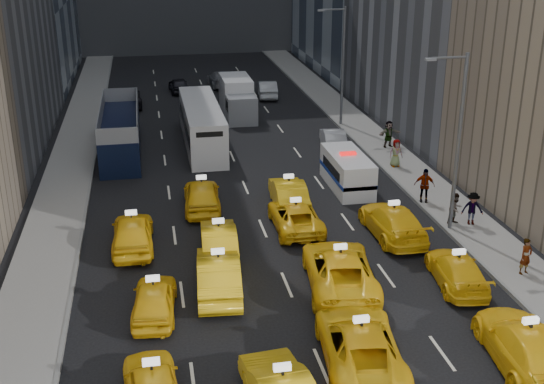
{
  "coord_description": "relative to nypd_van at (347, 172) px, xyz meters",
  "views": [
    {
      "loc": [
        -5.41,
        -17.37,
        14.39
      ],
      "look_at": [
        0.46,
        13.91,
        2.0
      ],
      "focal_mm": 45.0,
      "sensor_mm": 36.0,
      "label": 1
    }
  ],
  "objects": [
    {
      "name": "sidewalk_west",
      "position": [
        -16.39,
        6.16,
        -0.92
      ],
      "size": [
        3.0,
        90.0,
        0.15
      ],
      "primitive_type": "cube",
      "color": "gray",
      "rests_on": "ground"
    },
    {
      "name": "sidewalk_east",
      "position": [
        4.61,
        6.16,
        -0.92
      ],
      "size": [
        3.0,
        90.0,
        0.15
      ],
      "primitive_type": "cube",
      "color": "gray",
      "rests_on": "ground"
    },
    {
      "name": "curb_west",
      "position": [
        -14.94,
        6.16,
        -0.91
      ],
      "size": [
        0.15,
        90.0,
        0.18
      ],
      "primitive_type": "cube",
      "color": "slate",
      "rests_on": "ground"
    },
    {
      "name": "curb_east",
      "position": [
        3.16,
        6.16,
        -0.91
      ],
      "size": [
        0.15,
        90.0,
        0.18
      ],
      "primitive_type": "cube",
      "color": "slate",
      "rests_on": "ground"
    },
    {
      "name": "streetlight_near",
      "position": [
        3.3,
        -6.84,
        3.92
      ],
      "size": [
        2.15,
        0.22,
        9.0
      ],
      "color": "#595B60",
      "rests_on": "ground"
    },
    {
      "name": "streetlight_far",
      "position": [
        3.3,
        13.16,
        3.92
      ],
      "size": [
        2.15,
        0.22,
        9.0
      ],
      "color": "#595B60",
      "rests_on": "ground"
    },
    {
      "name": "taxi_6",
      "position": [
        -4.54,
        -16.89,
        -0.2
      ],
      "size": [
        3.31,
        6.01,
        1.59
      ],
      "primitive_type": "imported",
      "rotation": [
        0.0,
        0.0,
        3.02
      ],
      "color": "yellow",
      "rests_on": "ground"
    },
    {
      "name": "taxi_7",
      "position": [
        1.09,
        -18.13,
        -0.17
      ],
      "size": [
        2.98,
        5.94,
        1.65
      ],
      "primitive_type": "imported",
      "rotation": [
        0.0,
        0.0,
        3.02
      ],
      "color": "yellow",
      "rests_on": "ground"
    },
    {
      "name": "taxi_8",
      "position": [
        -11.54,
        -12.27,
        -0.29
      ],
      "size": [
        2.04,
        4.28,
        1.41
      ],
      "primitive_type": "imported",
      "rotation": [
        0.0,
        0.0,
        3.05
      ],
      "color": "yellow",
      "rests_on": "ground"
    },
    {
      "name": "taxi_9",
      "position": [
        -8.83,
        -10.89,
        -0.16
      ],
      "size": [
        2.14,
        5.19,
        1.67
      ],
      "primitive_type": "imported",
      "rotation": [
        0.0,
        0.0,
        3.07
      ],
      "color": "yellow",
      "rests_on": "ground"
    },
    {
      "name": "taxi_10",
      "position": [
        -3.71,
        -11.39,
        -0.17
      ],
      "size": [
        3.5,
        6.28,
        1.66
      ],
      "primitive_type": "imported",
      "rotation": [
        0.0,
        0.0,
        3.01
      ],
      "color": "yellow",
      "rests_on": "ground"
    },
    {
      "name": "taxi_11",
      "position": [
        1.3,
        -12.16,
        -0.33
      ],
      "size": [
        2.49,
        4.83,
        1.34
      ],
      "primitive_type": "imported",
      "rotation": [
        0.0,
        0.0,
        3.0
      ],
      "color": "yellow",
      "rests_on": "ground"
    },
    {
      "name": "taxi_12",
      "position": [
        -12.38,
        -5.97,
        -0.18
      ],
      "size": [
        2.01,
        4.85,
        1.64
      ],
      "primitive_type": "imported",
      "rotation": [
        0.0,
        0.0,
        3.13
      ],
      "color": "yellow",
      "rests_on": "ground"
    },
    {
      "name": "taxi_13",
      "position": [
        -8.42,
        -7.44,
        -0.24
      ],
      "size": [
        1.89,
        4.72,
        1.53
      ],
      "primitive_type": "imported",
      "rotation": [
        0.0,
        0.0,
        3.08
      ],
      "color": "yellow",
      "rests_on": "ground"
    },
    {
      "name": "taxi_14",
      "position": [
        -4.25,
        -5.18,
        -0.31
      ],
      "size": [
        2.35,
        4.98,
        1.37
      ],
      "primitive_type": "imported",
      "rotation": [
        0.0,
        0.0,
        3.13
      ],
      "color": "yellow",
      "rests_on": "ground"
    },
    {
      "name": "taxi_15",
      "position": [
        0.29,
        -6.95,
        -0.21
      ],
      "size": [
        2.27,
        5.46,
        1.58
      ],
      "primitive_type": "imported",
      "rotation": [
        0.0,
        0.0,
        3.15
      ],
      "color": "yellow",
      "rests_on": "ground"
    },
    {
      "name": "taxi_16",
      "position": [
        -8.69,
        -1.72,
        -0.18
      ],
      "size": [
        2.2,
        4.91,
        1.64
      ],
      "primitive_type": "imported",
      "rotation": [
        0.0,
        0.0,
        3.09
      ],
      "color": "yellow",
      "rests_on": "ground"
    },
    {
      "name": "taxi_17",
      "position": [
        -4.0,
        -2.26,
        -0.21
      ],
      "size": [
        1.9,
        4.86,
        1.57
      ],
      "primitive_type": "imported",
      "rotation": [
        0.0,
        0.0,
        3.09
      ],
      "color": "yellow",
      "rests_on": "ground"
    },
    {
      "name": "nypd_van",
      "position": [
        0.0,
        0.0,
        0.0
      ],
      "size": [
        2.54,
        5.33,
        2.21
      ],
      "rotation": [
        0.0,
        0.0,
        0.11
      ],
      "color": "silver",
      "rests_on": "ground"
    },
    {
      "name": "double_decker",
      "position": [
        -13.18,
        9.4,
        0.59
      ],
      "size": [
        2.97,
        11.12,
        3.21
      ],
      "rotation": [
        0.0,
        0.0,
        -0.04
      ],
      "color": "black",
      "rests_on": "ground"
    },
    {
      "name": "city_bus",
      "position": [
        -7.62,
        10.05,
        0.47
      ],
      "size": [
        2.4,
        11.48,
        2.97
      ],
      "rotation": [
        0.0,
        0.0,
        -0.0
      ],
      "color": "silver",
      "rests_on": "ground"
    },
    {
      "name": "box_truck",
      "position": [
        -4.07,
        17.44,
        0.5
      ],
      "size": [
        2.37,
        6.7,
        3.05
      ],
      "rotation": [
        0.0,
        0.0,
        0.01
      ],
      "color": "silver",
      "rests_on": "ground"
    },
    {
      "name": "misc_car_0",
      "position": [
        1.28,
        7.74,
        -0.3
      ],
      "size": [
        2.02,
        4.37,
        1.39
      ],
      "primitive_type": "imported",
      "rotation": [
        0.0,
        0.0,
        3.01
      ],
      "color": "#B2B4BA",
      "rests_on": "ground"
    },
    {
      "name": "misc_car_1",
      "position": [
        -13.03,
        22.54,
        -0.25
      ],
      "size": [
        2.73,
        5.48,
        1.49
      ],
      "primitive_type": "imported",
      "rotation": [
        0.0,
        0.0,
        3.19
      ],
      "color": "black",
      "rests_on": "ground"
    },
    {
      "name": "misc_car_2",
      "position": [
        -4.19,
        28.86,
        -0.26
      ],
      "size": [
        2.3,
        5.15,
        1.47
      ],
      "primitive_type": "imported",
      "rotation": [
        0.0,
        0.0,
        3.19
      ],
      "color": "gray",
      "rests_on": "ground"
    },
    {
      "name": "misc_car_3",
      "position": [
        -8.27,
        26.96,
        -0.31
      ],
      "size": [
        1.92,
        4.16,
        1.38
      ],
      "primitive_type": "imported",
      "rotation": [
        0.0,
        0.0,
        3.21
      ],
      "color": "black",
      "rests_on": "ground"
    },
    {
      "name": "misc_car_4",
      "position": [
        -0.5,
        23.55,
        -0.24
      ],
      "size": [
        2.09,
        4.72,
        1.51
      ],
      "primitive_type": "imported",
      "rotation": [
        0.0,
        0.0,
        3.03
      ],
      "color": "#A7AAAE",
      "rests_on": "ground"
    },
    {
      "name": "pedestrian_0",
      "position": [
        4.54,
        -12.02,
        -0.02
      ],
      "size": [
        0.69,
        0.54,
        1.66
      ],
      "primitive_type": "imported",
      "rotation": [
        0.0,
        0.0,
        0.27
      ],
      "color": "gray",
      "rests_on": "sidewalk_east"
    },
    {
      "name": "pedestrian_1",
      "position": [
        3.86,
        -6.37,
        -0.02
      ],
      "size": [
        0.91,
        0.69,
        1.65
      ],
      "primitive_type": "imported",
      "rotation": [
        0.0,
        0.0,
        0.35
      ],
      "color": "gray",
      "rests_on": "sidewalk_east"
    },
    {
      "name": "pedestrian_2",
      "position": [
        4.67,
        -6.61,
        0.02
      ],
      "size": [
        1.19,
        0.7,
        1.73
      ],
      "primitive_type": "imported",
      "rotation": [
        0.0,
        0.0,
        -0.22
      ],
      "color": "gray",
      "rests_on": "sidewalk_east"
    },
    {
      "name": "pedestrian_3",
      "position": [
        3.47,
        -3.22,
        0.11
      ],
      "size": [
        1.23,
        0.85,
        1.92
      ],
      "primitive_type": "imported",
      "rotation": [
        0.0,
        0.0,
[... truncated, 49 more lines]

